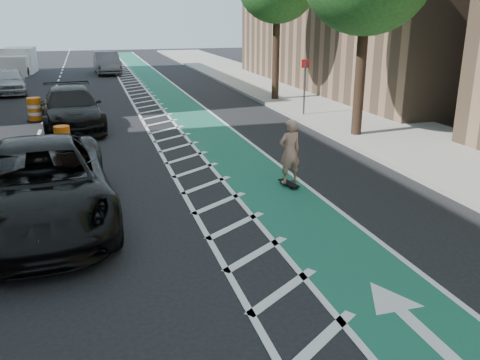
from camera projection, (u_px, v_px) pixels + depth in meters
name	position (u px, v px, depth m)	size (l,w,h in m)	color
ground	(177.00, 265.00, 9.09)	(120.00, 120.00, 0.00)	black
bike_lane	(211.00, 134.00, 19.01)	(2.00, 90.00, 0.01)	#185746
buffer_strip	(171.00, 137.00, 18.61)	(1.40, 90.00, 0.01)	silver
sidewalk_right	(366.00, 122.00, 20.74)	(5.00, 90.00, 0.15)	gray
curb_right	(311.00, 126.00, 20.08)	(0.12, 90.00, 0.16)	gray
sign_post	(305.00, 86.00, 21.66)	(0.35, 0.08, 2.47)	#4C4C4C
skateboard	(289.00, 183.00, 13.22)	(0.33, 0.78, 0.10)	black
skateboarder	(290.00, 152.00, 12.96)	(0.61, 0.40, 1.67)	tan
suv_near	(40.00, 184.00, 10.69)	(2.86, 6.20, 1.72)	black
suv_far	(71.00, 109.00, 19.74)	(2.21, 5.43, 1.57)	black
car_silver	(10.00, 81.00, 28.40)	(1.67, 4.16, 1.42)	#ABABB0
car_grey	(107.00, 63.00, 38.13)	(1.70, 4.88, 1.61)	#595A5F
box_truck	(19.00, 62.00, 38.21)	(2.30, 4.64, 1.88)	white
barrel_a	(63.00, 140.00, 16.38)	(0.64, 0.64, 0.87)	#E55F0C
barrel_b	(56.00, 119.00, 19.68)	(0.65, 0.65, 0.89)	#E0520B
barrel_c	(35.00, 110.00, 21.23)	(0.72, 0.72, 0.98)	orange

